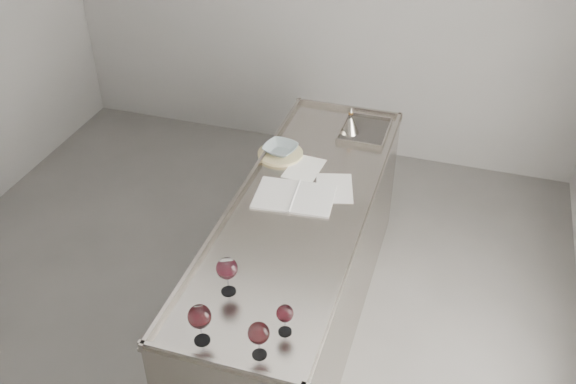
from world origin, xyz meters
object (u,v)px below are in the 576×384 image
(wine_glass_right, at_px, (259,334))
(wine_glass_small, at_px, (285,314))
(wine_glass_left, at_px, (227,269))
(wine_glass_middle, at_px, (200,317))
(ceramic_bowl, at_px, (280,149))
(counter, at_px, (300,267))
(wine_funnel, at_px, (350,125))
(notebook, at_px, (294,197))

(wine_glass_right, bearing_deg, wine_glass_small, 67.22)
(wine_glass_left, distance_m, wine_glass_small, 0.37)
(wine_glass_middle, xyz_separation_m, ceramic_bowl, (-0.14, 1.55, -0.10))
(counter, relative_size, wine_funnel, 12.90)
(wine_glass_right, height_order, wine_glass_small, wine_glass_right)
(wine_glass_middle, bearing_deg, ceramic_bowl, 95.21)
(counter, height_order, wine_glass_left, wine_glass_left)
(wine_glass_left, height_order, wine_glass_small, wine_glass_left)
(wine_glass_left, relative_size, ceramic_bowl, 0.98)
(wine_glass_right, relative_size, notebook, 0.39)
(wine_glass_right, xyz_separation_m, wine_funnel, (-0.05, 1.96, -0.07))
(wine_glass_left, bearing_deg, counter, 79.94)
(wine_glass_middle, bearing_deg, wine_glass_right, 0.00)
(wine_glass_right, bearing_deg, counter, 97.11)
(wine_glass_right, bearing_deg, wine_glass_left, 130.29)
(wine_glass_left, bearing_deg, wine_glass_middle, -89.67)
(wine_glass_middle, height_order, notebook, wine_glass_middle)
(wine_glass_small, bearing_deg, wine_funnel, 93.80)
(counter, bearing_deg, ceramic_bowl, 120.19)
(counter, height_order, wine_glass_middle, wine_glass_middle)
(wine_glass_right, relative_size, ceramic_bowl, 0.89)
(wine_glass_small, bearing_deg, wine_glass_left, 154.23)
(counter, xyz_separation_m, wine_glass_right, (0.13, -1.08, 0.60))
(counter, xyz_separation_m, wine_glass_small, (0.20, -0.92, 0.58))
(wine_glass_small, distance_m, notebook, 1.03)
(wine_glass_left, height_order, wine_funnel, wine_glass_left)
(wine_glass_left, relative_size, wine_glass_middle, 0.99)
(counter, distance_m, wine_glass_left, 0.99)
(wine_glass_small, bearing_deg, wine_glass_middle, -154.89)
(wine_glass_right, distance_m, wine_funnel, 1.97)
(wine_funnel, bearing_deg, wine_glass_small, -86.20)
(wine_glass_middle, bearing_deg, wine_glass_small, 25.11)
(counter, height_order, wine_glass_right, wine_glass_right)
(notebook, height_order, wine_funnel, wine_funnel)
(wine_glass_small, bearing_deg, wine_glass_right, -112.78)
(wine_glass_left, distance_m, wine_glass_middle, 0.32)
(wine_funnel, bearing_deg, wine_glass_right, -88.42)
(counter, bearing_deg, wine_glass_middle, -97.04)
(ceramic_bowl, bearing_deg, counter, -59.81)
(notebook, bearing_deg, counter, -52.66)
(wine_glass_left, xyz_separation_m, wine_glass_middle, (0.00, -0.32, 0.00))
(wine_glass_small, bearing_deg, notebook, 104.63)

